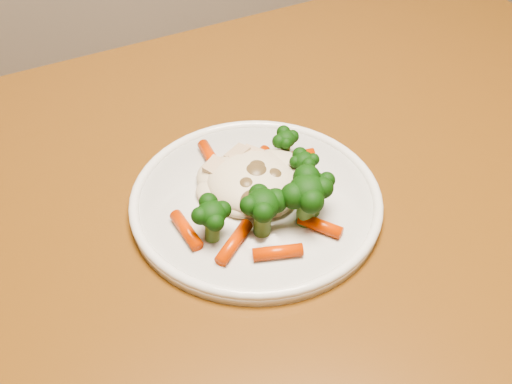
% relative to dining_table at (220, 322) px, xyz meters
% --- Properties ---
extents(dining_table, '(1.34, 1.02, 0.75)m').
position_rel_dining_table_xyz_m(dining_table, '(0.00, 0.00, 0.00)').
color(dining_table, brown).
rests_on(dining_table, ground).
extents(plate, '(0.25, 0.25, 0.01)m').
position_rel_dining_table_xyz_m(plate, '(0.05, 0.06, 0.10)').
color(plate, white).
rests_on(plate, dining_table).
extents(meal, '(0.16, 0.18, 0.05)m').
position_rel_dining_table_xyz_m(meal, '(0.06, 0.05, 0.13)').
color(meal, beige).
rests_on(meal, plate).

